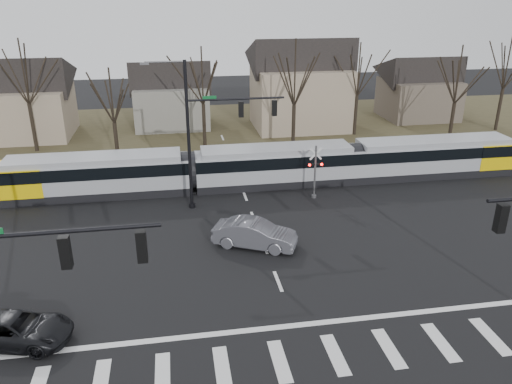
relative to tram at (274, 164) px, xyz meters
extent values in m
plane|color=black|center=(-2.61, -16.00, -1.67)|extent=(140.00, 140.00, 0.00)
cube|color=#38331E|center=(-2.61, 16.00, -1.67)|extent=(140.00, 28.00, 0.01)
cube|color=silver|center=(-11.01, -20.00, -1.67)|extent=(0.60, 2.60, 0.01)
cube|color=silver|center=(-8.61, -20.00, -1.67)|extent=(0.60, 2.60, 0.01)
cube|color=silver|center=(-6.21, -20.00, -1.67)|extent=(0.60, 2.60, 0.01)
cube|color=silver|center=(-3.81, -20.00, -1.67)|extent=(0.60, 2.60, 0.01)
cube|color=silver|center=(-1.41, -20.00, -1.67)|extent=(0.60, 2.60, 0.01)
cube|color=silver|center=(0.99, -20.00, -1.67)|extent=(0.60, 2.60, 0.01)
cube|color=silver|center=(3.39, -20.00, -1.67)|extent=(0.60, 2.60, 0.01)
cube|color=silver|center=(5.79, -20.00, -1.67)|extent=(0.60, 2.60, 0.01)
cube|color=silver|center=(-2.61, -17.80, -1.67)|extent=(28.00, 0.35, 0.01)
cube|color=silver|center=(-2.61, -14.00, -1.67)|extent=(0.18, 2.00, 0.01)
cube|color=silver|center=(-2.61, -10.00, -1.67)|extent=(0.18, 2.00, 0.01)
cube|color=silver|center=(-2.61, -6.00, -1.67)|extent=(0.18, 2.00, 0.01)
cube|color=silver|center=(-2.61, -2.00, -1.67)|extent=(0.18, 2.00, 0.01)
cube|color=silver|center=(-2.61, 2.00, -1.67)|extent=(0.18, 2.00, 0.01)
cube|color=silver|center=(-2.61, 6.00, -1.67)|extent=(0.18, 2.00, 0.01)
cube|color=silver|center=(-2.61, 10.00, -1.67)|extent=(0.18, 2.00, 0.01)
cube|color=silver|center=(-2.61, 14.00, -1.67)|extent=(0.18, 2.00, 0.01)
cube|color=#59595E|center=(-2.61, -0.90, -1.64)|extent=(90.00, 0.12, 0.06)
cube|color=#59595E|center=(-2.61, 0.50, -1.64)|extent=(90.00, 0.12, 0.06)
cube|color=gray|center=(-13.48, 0.00, -0.14)|extent=(13.67, 2.94, 3.07)
cube|color=black|center=(-13.48, 0.00, 0.48)|extent=(13.69, 2.99, 0.89)
cube|color=yellow|center=(-18.63, 0.00, -0.04)|extent=(3.36, 3.01, 2.05)
cube|color=gray|center=(0.19, 0.00, -0.14)|extent=(12.62, 2.94, 3.07)
cube|color=black|center=(0.19, 0.00, 0.48)|extent=(12.64, 2.99, 0.89)
cube|color=gray|center=(13.33, 0.00, -0.14)|extent=(13.67, 2.94, 3.07)
cube|color=black|center=(13.33, 0.00, 0.48)|extent=(13.69, 2.99, 0.89)
cube|color=yellow|center=(18.48, 0.00, -0.04)|extent=(3.36, 3.01, 2.05)
imported|color=#54545C|center=(-3.18, -9.94, -0.85)|extent=(5.52, 6.30, 1.64)
imported|color=black|center=(-14.86, -16.88, -1.00)|extent=(4.49, 5.87, 1.34)
cylinder|color=black|center=(-11.36, -22.00, 5.93)|extent=(6.50, 0.14, 0.14)
cube|color=black|center=(-11.04, -22.00, 5.23)|extent=(0.32, 0.32, 1.05)
sphere|color=#FF0C07|center=(-11.04, -22.00, 5.56)|extent=(0.22, 0.22, 0.22)
cube|color=black|center=(-8.76, -22.00, 5.23)|extent=(0.32, 0.32, 1.05)
sphere|color=#FF0C07|center=(-8.76, -22.00, 5.56)|extent=(0.22, 0.22, 0.22)
cube|color=black|center=(3.54, -22.00, 5.23)|extent=(0.32, 0.32, 1.05)
sphere|color=#FF0C07|center=(3.54, -22.00, 5.56)|extent=(0.22, 0.22, 0.22)
cylinder|color=black|center=(-6.61, -3.50, 3.43)|extent=(0.22, 0.22, 10.20)
cylinder|color=black|center=(-6.61, -3.50, -1.52)|extent=(0.44, 0.44, 0.30)
cylinder|color=black|center=(-3.36, -3.50, 5.93)|extent=(6.50, 0.14, 0.14)
cube|color=#0C5926|center=(-5.11, -3.50, 6.08)|extent=(0.90, 0.03, 0.22)
cube|color=black|center=(-3.04, -3.50, 5.23)|extent=(0.32, 0.32, 1.05)
sphere|color=#FF0C07|center=(-3.04, -3.50, 5.56)|extent=(0.22, 0.22, 0.22)
cube|color=black|center=(-0.76, -3.50, 5.23)|extent=(0.32, 0.32, 1.05)
sphere|color=#FF0C07|center=(-0.76, -3.50, 5.56)|extent=(0.22, 0.22, 0.22)
cube|color=#59595B|center=(-9.11, -3.50, 8.35)|extent=(0.55, 0.22, 0.14)
cylinder|color=#59595B|center=(2.39, -3.20, 0.33)|extent=(0.14, 0.14, 4.00)
cylinder|color=#59595B|center=(2.39, -3.20, -1.57)|extent=(0.36, 0.36, 0.20)
cube|color=silver|center=(2.39, -3.20, 1.73)|extent=(0.95, 0.04, 0.95)
cube|color=silver|center=(2.39, -3.20, 1.73)|extent=(0.95, 0.04, 0.95)
cube|color=black|center=(2.39, -3.20, 0.93)|extent=(1.00, 0.10, 0.12)
sphere|color=#FF0C07|center=(1.94, -3.28, 0.93)|extent=(0.18, 0.18, 0.18)
sphere|color=#FF0C07|center=(2.84, -3.28, 0.93)|extent=(0.18, 0.18, 0.18)
cube|color=gray|center=(-22.61, 18.00, 0.83)|extent=(9.00, 8.00, 5.00)
cube|color=slate|center=(-7.61, 20.00, 0.58)|extent=(8.00, 7.00, 4.50)
cube|color=gray|center=(6.39, 17.00, 1.58)|extent=(10.00, 8.00, 6.50)
cube|color=brown|center=(21.39, 19.00, 0.58)|extent=(8.00, 7.00, 4.50)
camera|label=1|loc=(-7.54, -36.13, 12.63)|focal=35.00mm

